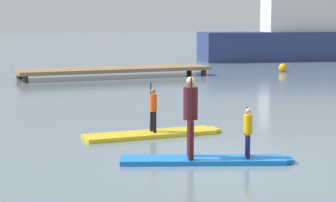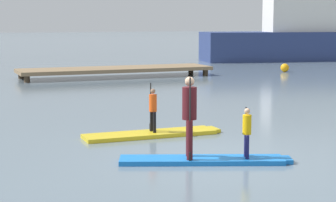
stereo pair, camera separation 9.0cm
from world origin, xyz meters
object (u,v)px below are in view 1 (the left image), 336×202
(paddleboard_near, at_px, (153,134))
(fishing_boat_white_large, at_px, (300,36))
(paddler_child_front, at_px, (248,130))
(paddler_adult, at_px, (191,112))
(paddleboard_far, at_px, (206,160))
(paddler_child_solo, at_px, (153,108))
(mooring_buoy_near, at_px, (283,68))

(paddleboard_near, relative_size, fishing_boat_white_large, 0.25)
(paddler_child_front, bearing_deg, paddleboard_near, 103.76)
(paddler_adult, xyz_separation_m, fishing_boat_white_large, (19.90, 25.23, 0.69))
(paddleboard_far, bearing_deg, paddler_child_front, -20.00)
(paddler_child_solo, bearing_deg, fishing_boat_white_large, 48.61)
(paddler_child_front, relative_size, fishing_boat_white_large, 0.07)
(paddleboard_near, xyz_separation_m, paddleboard_far, (0.02, -3.08, 0.00))
(paddleboard_near, bearing_deg, paddler_adult, -95.56)
(paddler_child_solo, height_order, mooring_buoy_near, paddler_child_solo)
(paddler_child_solo, height_order, paddler_child_front, paddler_child_solo)
(paddler_child_solo, xyz_separation_m, fishing_boat_white_large, (19.60, 22.24, 1.04))
(paddler_child_front, bearing_deg, mooring_buoy_near, 55.32)
(paddleboard_far, xyz_separation_m, paddler_child_front, (0.81, -0.29, 0.63))
(fishing_boat_white_large, bearing_deg, mooring_buoy_near, -129.66)
(paddler_child_solo, distance_m, paddleboard_far, 3.17)
(paddleboard_far, relative_size, fishing_boat_white_large, 0.25)
(paddleboard_near, height_order, paddler_child_front, paddler_child_front)
(paddler_child_solo, xyz_separation_m, paddler_adult, (-0.30, -2.98, 0.35))
(paddler_child_solo, distance_m, paddler_adult, 3.02)
(paddler_child_front, distance_m, mooring_buoy_near, 21.85)
(paddler_child_front, height_order, fishing_boat_white_large, fishing_boat_white_large)
(paddler_child_solo, relative_size, paddleboard_far, 0.35)
(paddler_child_front, height_order, mooring_buoy_near, paddler_child_front)
(mooring_buoy_near, bearing_deg, fishing_boat_white_large, 50.34)
(paddler_adult, height_order, fishing_boat_white_large, fishing_boat_white_large)
(paddleboard_near, bearing_deg, mooring_buoy_near, 47.74)
(paddleboard_far, xyz_separation_m, mooring_buoy_near, (13.23, 17.67, 0.19))
(paddleboard_near, relative_size, paddleboard_far, 1.01)
(paddleboard_far, height_order, mooring_buoy_near, mooring_buoy_near)
(fishing_boat_white_large, distance_m, mooring_buoy_near, 10.08)
(paddler_child_solo, relative_size, paddler_adult, 0.73)
(paddleboard_near, distance_m, paddleboard_far, 3.08)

